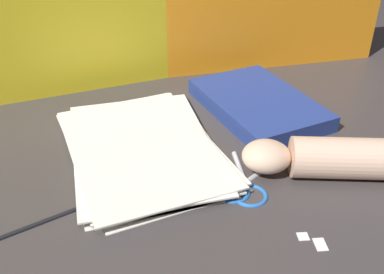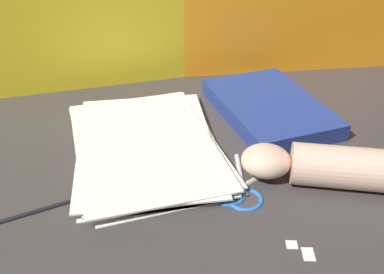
% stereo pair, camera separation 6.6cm
% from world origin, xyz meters
% --- Properties ---
extents(ground_plane, '(6.00, 6.00, 0.00)m').
position_xyz_m(ground_plane, '(0.00, 0.00, 0.00)').
color(ground_plane, '#3D3838').
extents(backdrop_panel_left, '(0.76, 0.06, 0.40)m').
position_xyz_m(backdrop_panel_left, '(-0.15, 0.38, 0.20)').
color(backdrop_panel_left, yellow).
rests_on(backdrop_panel_left, ground_plane).
extents(paper_stack, '(0.27, 0.38, 0.02)m').
position_xyz_m(paper_stack, '(-0.04, 0.09, 0.01)').
color(paper_stack, white).
rests_on(paper_stack, ground_plane).
extents(book_closed, '(0.21, 0.30, 0.03)m').
position_xyz_m(book_closed, '(0.21, 0.16, 0.02)').
color(book_closed, navy).
rests_on(book_closed, ground_plane).
extents(scissors, '(0.15, 0.15, 0.01)m').
position_xyz_m(scissors, '(0.08, -0.06, 0.00)').
color(scissors, silver).
rests_on(scissors, ground_plane).
extents(hand_forearm, '(0.31, 0.18, 0.07)m').
position_xyz_m(hand_forearm, '(0.24, -0.08, 0.03)').
color(hand_forearm, beige).
rests_on(hand_forearm, ground_plane).
extents(paper_scrap_near, '(0.02, 0.03, 0.00)m').
position_xyz_m(paper_scrap_near, '(0.13, -0.20, 0.00)').
color(paper_scrap_near, white).
rests_on(paper_scrap_near, ground_plane).
extents(paper_scrap_mid, '(0.02, 0.02, 0.00)m').
position_xyz_m(paper_scrap_mid, '(0.11, -0.18, 0.00)').
color(paper_scrap_mid, white).
rests_on(paper_scrap_mid, ground_plane).
extents(pen, '(0.13, 0.04, 0.01)m').
position_xyz_m(pen, '(-0.22, -0.04, 0.00)').
color(pen, black).
rests_on(pen, ground_plane).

